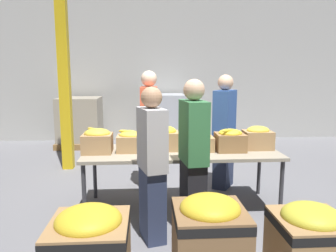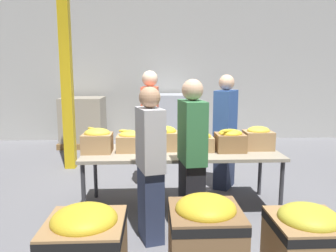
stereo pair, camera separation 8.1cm
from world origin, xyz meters
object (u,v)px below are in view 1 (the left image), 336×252
banana_box_1 (131,141)px  banana_box_2 (165,138)px  banana_box_5 (258,137)px  support_pillar (63,56)px  banana_box_0 (97,140)px  donation_bin_2 (310,243)px  pallet_stack_0 (80,122)px  volunteer_3 (152,166)px  banana_box_3 (199,141)px  volunteer_1 (193,158)px  pallet_stack_1 (165,120)px  sorting_table (181,154)px  volunteer_0 (149,130)px  donation_bin_1 (209,241)px  banana_box_4 (230,140)px  volunteer_2 (224,132)px  donation_bin_0 (90,249)px

banana_box_1 → banana_box_2: size_ratio=1.00×
banana_box_5 → support_pillar: bearing=147.4°
banana_box_0 → donation_bin_2: 2.55m
banana_box_1 → pallet_stack_0: size_ratio=0.31×
volunteer_3 → banana_box_3: bearing=-51.9°
banana_box_1 → support_pillar: size_ratio=0.09×
banana_box_3 → volunteer_1: 0.70m
pallet_stack_0 → pallet_stack_1: (2.01, 0.10, 0.03)m
banana_box_3 → support_pillar: size_ratio=0.09×
pallet_stack_1 → volunteer_1: bearing=-89.5°
pallet_stack_0 → banana_box_0: bearing=-75.7°
donation_bin_2 → banana_box_0: bearing=139.5°
sorting_table → volunteer_0: (-0.39, 0.84, 0.17)m
support_pillar → volunteer_0: bearing=-35.0°
support_pillar → banana_box_3: bearing=-41.8°
volunteer_3 → donation_bin_1: volunteer_3 is taller
banana_box_4 → volunteer_0: bearing=138.8°
pallet_stack_1 → volunteer_0: bearing=-97.7°
sorting_table → banana_box_2: banana_box_2 is taller
sorting_table → volunteer_1: bearing=-85.5°
volunteer_2 → donation_bin_1: 2.50m
support_pillar → donation_bin_2: bearing=-52.3°
sorting_table → donation_bin_1: (0.05, -1.65, -0.28)m
banana_box_2 → banana_box_1: bearing=-173.2°
banana_box_0 → banana_box_4: banana_box_0 is taller
banana_box_4 → banana_box_5: size_ratio=1.00×
banana_box_5 → volunteer_3: size_ratio=0.22×
pallet_stack_0 → donation_bin_2: bearing=-62.1°
banana_box_2 → volunteer_0: bearing=103.4°
banana_box_2 → banana_box_3: 0.44m
banana_box_0 → donation_bin_0: bearing=-84.3°
banana_box_2 → pallet_stack_0: 4.12m
banana_box_3 → volunteer_1: bearing=-104.0°
banana_box_0 → support_pillar: size_ratio=0.09×
banana_box_5 → pallet_stack_1: size_ratio=0.30×
banana_box_0 → donation_bin_2: (1.90, -1.62, -0.53)m
pallet_stack_0 → pallet_stack_1: size_ratio=0.95×
banana_box_5 → donation_bin_0: bearing=-137.8°
banana_box_1 → banana_box_2: (0.42, 0.05, 0.02)m
banana_box_2 → banana_box_4: bearing=-6.7°
banana_box_4 → pallet_stack_1: (-0.60, 3.89, -0.29)m
banana_box_1 → volunteer_0: (0.23, 0.83, -0.01)m
pallet_stack_0 → volunteer_1: bearing=-65.1°
sorting_table → volunteer_2: (0.72, 0.73, 0.14)m
banana_box_0 → donation_bin_1: banana_box_0 is taller
sorting_table → volunteer_1: (0.05, -0.67, 0.13)m
banana_box_0 → donation_bin_2: banana_box_0 is taller
donation_bin_1 → banana_box_3: bearing=84.0°
volunteer_0 → volunteer_3: bearing=4.0°
volunteer_0 → pallet_stack_1: (0.41, 3.01, -0.28)m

